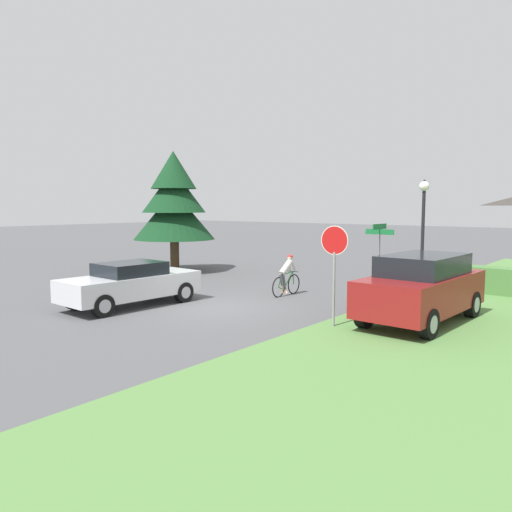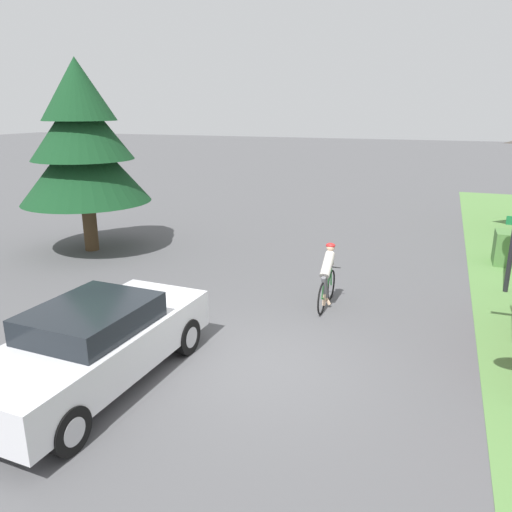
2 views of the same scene
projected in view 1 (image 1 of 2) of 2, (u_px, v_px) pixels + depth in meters
The scene contains 8 objects.
ground_plane at pixel (214, 307), 15.90m from camera, with size 140.00×140.00×0.00m, color #515154.
sedan_left_lane at pixel (131, 284), 16.08m from camera, with size 1.97×4.58×1.42m.
cyclist at pixel (286, 276), 18.01m from camera, with size 0.44×1.69×1.48m.
parked_suv_right at pixel (422, 288), 13.79m from camera, with size 2.16×4.77×1.89m.
stop_sign at pixel (334, 255), 13.21m from camera, with size 0.78×0.09×2.71m.
street_lamp at pixel (423, 216), 17.23m from camera, with size 0.35×0.35×4.15m.
street_name_sign at pixel (379, 251), 14.94m from camera, with size 0.90×0.90×2.69m.
conifer_tall_near at pixel (174, 202), 24.45m from camera, with size 3.98×3.98×5.90m.
Camera 1 is at (10.83, -11.39, 3.22)m, focal length 35.00 mm.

